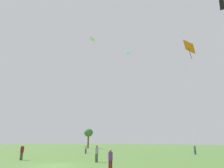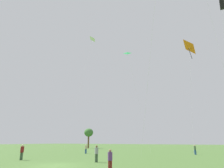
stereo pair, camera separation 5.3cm
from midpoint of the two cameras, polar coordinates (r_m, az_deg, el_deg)
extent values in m
plane|color=#476B30|center=(20.39, -16.22, -22.07)|extent=(280.00, 280.00, 0.00)
cylinder|color=#1E478C|center=(37.77, 23.16, -18.03)|extent=(0.14, 0.14, 0.77)
cylinder|color=#1E478C|center=(37.75, 23.41, -18.00)|extent=(0.14, 0.14, 0.77)
cylinder|color=#3F593F|center=(37.73, 23.17, -16.97)|extent=(0.35, 0.35, 0.61)
sphere|color=tan|center=(37.72, 23.09, -16.36)|extent=(0.21, 0.21, 0.21)
cylinder|color=maroon|center=(15.84, -0.29, -23.04)|extent=(0.14, 0.14, 0.77)
cylinder|color=maroon|center=(15.80, -0.89, -23.05)|extent=(0.14, 0.14, 0.77)
cylinder|color=#593372|center=(15.76, -0.58, -20.55)|extent=(0.35, 0.35, 0.61)
sphere|color=#997051|center=(15.73, -0.58, -19.06)|extent=(0.21, 0.21, 0.21)
cylinder|color=#3F593F|center=(22.56, -4.45, -20.95)|extent=(0.16, 0.16, 0.85)
cylinder|color=#3F593F|center=(22.50, -4.90, -20.96)|extent=(0.16, 0.16, 0.85)
cylinder|color=gray|center=(22.49, -4.63, -19.01)|extent=(0.39, 0.39, 0.68)
sphere|color=brown|center=(22.47, -4.60, -17.85)|extent=(0.23, 0.23, 0.23)
cylinder|color=#3F593F|center=(27.26, -25.41, -18.71)|extent=(0.16, 0.16, 0.88)
cylinder|color=#3F593F|center=(27.18, -25.05, -18.76)|extent=(0.16, 0.16, 0.88)
cylinder|color=maroon|center=(27.18, -25.02, -17.10)|extent=(0.40, 0.40, 0.69)
sphere|color=beige|center=(27.17, -24.90, -16.12)|extent=(0.24, 0.24, 0.24)
cylinder|color=#1E478C|center=(38.22, -7.94, -19.08)|extent=(0.15, 0.15, 0.79)
cylinder|color=#1E478C|center=(38.26, -7.69, -19.09)|extent=(0.15, 0.15, 0.79)
cylinder|color=tan|center=(38.21, -7.77, -18.02)|extent=(0.36, 0.36, 0.63)
sphere|color=beige|center=(38.20, -7.75, -17.39)|extent=(0.21, 0.21, 0.21)
cube|color=black|center=(48.45, 29.63, 19.77)|extent=(0.91, 1.03, 2.19)
cylinder|color=silver|center=(32.54, 29.25, 7.75)|extent=(2.17, 8.60, 28.81)
cylinder|color=silver|center=(42.50, 7.61, -4.10)|extent=(4.58, 0.11, 22.48)
pyramid|color=green|center=(47.08, 4.51, 9.09)|extent=(2.17, 2.37, 1.39)
cylinder|color=silver|center=(53.10, -9.37, -0.50)|extent=(0.23, 9.92, 33.33)
pyramid|color=white|center=(63.29, -5.83, 13.05)|extent=(1.42, 2.04, 0.78)
cylinder|color=silver|center=(42.26, 22.27, -3.09)|extent=(1.42, 2.02, 22.25)
pyramid|color=orange|center=(46.77, 21.84, 10.17)|extent=(2.79, 2.79, 2.33)
cylinder|color=black|center=(46.07, 22.03, 8.35)|extent=(0.52, 0.11, 2.61)
cylinder|color=silver|center=(23.36, 10.67, 2.86)|extent=(5.42, 6.36, 19.65)
cylinder|color=brown|center=(65.80, -7.07, -16.62)|extent=(0.51, 0.51, 3.95)
ellipsoid|color=#3D7033|center=(65.86, -6.98, -14.02)|extent=(2.91, 2.91, 2.62)
camera|label=1|loc=(0.03, -90.05, 0.02)|focal=31.00mm
camera|label=2|loc=(0.03, 89.95, -0.02)|focal=31.00mm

